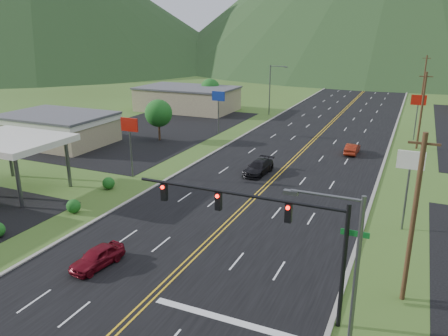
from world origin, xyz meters
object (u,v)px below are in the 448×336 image
at_px(streetlight_west, 271,86).
at_px(car_red_far, 352,149).
at_px(gas_canopy, 10,142).
at_px(car_dark_mid, 259,168).
at_px(car_red_near, 97,258).
at_px(traffic_signal, 269,221).
at_px(streetlight_east, 347,281).

xyz_separation_m(streetlight_west, car_red_far, (17.77, -21.27, -4.52)).
relative_size(gas_canopy, car_dark_mid, 2.01).
distance_m(streetlight_west, car_red_near, 56.90).
xyz_separation_m(gas_canopy, car_dark_mid, (19.98, 14.39, -4.15)).
xyz_separation_m(gas_canopy, car_red_far, (28.09, 26.73, -4.21)).
distance_m(traffic_signal, streetlight_east, 6.17).
xyz_separation_m(car_red_near, car_red_far, (11.29, 35.09, -0.01)).
height_order(traffic_signal, car_red_far, traffic_signal).
height_order(streetlight_east, car_dark_mid, streetlight_east).
bearing_deg(car_red_near, gas_canopy, 161.88).
xyz_separation_m(traffic_signal, car_dark_mid, (-8.50, 22.40, -4.61)).
distance_m(streetlight_west, car_dark_mid, 35.25).
height_order(traffic_signal, car_red_near, traffic_signal).
xyz_separation_m(streetlight_east, car_red_near, (-16.38, 3.65, -4.51)).
relative_size(streetlight_west, car_red_near, 2.27).
bearing_deg(traffic_signal, streetlight_east, -40.39).
relative_size(gas_canopy, car_red_near, 2.53).
distance_m(streetlight_east, car_dark_mid, 29.85).
bearing_deg(streetlight_west, gas_canopy, -102.13).
height_order(traffic_signal, streetlight_east, streetlight_east).
height_order(streetlight_east, car_red_near, streetlight_east).
bearing_deg(gas_canopy, streetlight_east, -19.88).
relative_size(traffic_signal, car_red_near, 3.31).
xyz_separation_m(traffic_signal, car_red_far, (-0.39, 34.74, -4.67)).
height_order(streetlight_west, car_red_near, streetlight_west).
distance_m(car_red_near, car_red_far, 36.86).
distance_m(streetlight_east, car_red_far, 39.33).
xyz_separation_m(streetlight_west, car_dark_mid, (9.66, -33.61, -4.46)).
height_order(streetlight_west, gas_canopy, streetlight_west).
bearing_deg(car_red_near, car_red_far, 80.47).
distance_m(gas_canopy, car_red_far, 39.01).
height_order(traffic_signal, gas_canopy, traffic_signal).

